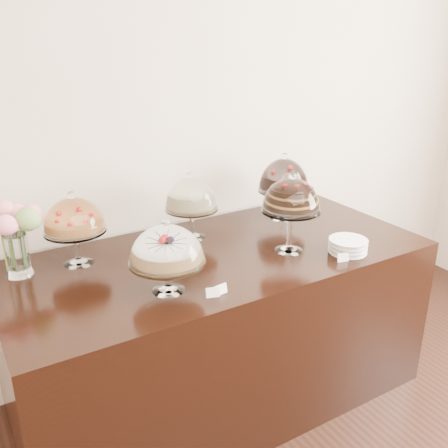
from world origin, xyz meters
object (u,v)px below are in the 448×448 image
cake_stand_cheesecake (191,197)px  plate_stack (348,246)px  display_counter (219,327)px  cake_stand_sugar_sponge (167,248)px  cake_stand_choco_layer (291,198)px  flower_vase (14,228)px  cake_stand_fruit_tart (74,218)px  cake_stand_dark_choco (284,178)px

cake_stand_cheesecake → plate_stack: cake_stand_cheesecake is taller
cake_stand_cheesecake → display_counter: bearing=-86.0°
cake_stand_cheesecake → plate_stack: 0.87m
display_counter → cake_stand_sugar_sponge: (-0.39, -0.22, 0.66)m
cake_stand_choco_layer → flower_vase: 1.33m
cake_stand_fruit_tart → display_counter: bearing=-21.5°
display_counter → cake_stand_dark_choco: bearing=22.8°
cake_stand_dark_choco → display_counter: bearing=-157.2°
plate_stack → cake_stand_cheesecake: bearing=134.8°
flower_vase → cake_stand_sugar_sponge: bearing=-43.3°
cake_stand_sugar_sponge → cake_stand_choco_layer: size_ratio=0.80×
cake_stand_dark_choco → cake_stand_fruit_tart: (-1.26, 0.01, -0.02)m
cake_stand_fruit_tart → plate_stack: 1.39m
display_counter → cake_stand_dark_choco: (0.60, 0.25, 0.71)m
cake_stand_sugar_sponge → cake_stand_choco_layer: (0.73, 0.07, 0.09)m
cake_stand_sugar_sponge → plate_stack: (0.97, -0.11, -0.17)m
cake_stand_dark_choco → cake_stand_fruit_tart: 1.26m
cake_stand_sugar_sponge → cake_stand_fruit_tart: size_ratio=0.91×
cake_stand_cheesecake → cake_stand_fruit_tart: 0.64m
cake_stand_fruit_tart → cake_stand_cheesecake: bearing=0.6°
cake_stand_choco_layer → cake_stand_cheesecake: 0.55m
cake_stand_cheesecake → cake_stand_fruit_tart: size_ratio=1.01×
flower_vase → plate_stack: (1.51, -0.61, -0.20)m
cake_stand_cheesecake → plate_stack: size_ratio=1.97×
display_counter → flower_vase: 1.18m
cake_stand_fruit_tart → cake_stand_sugar_sponge: bearing=-61.3°
cake_stand_choco_layer → flower_vase: cake_stand_choco_layer is taller
display_counter → plate_stack: (0.58, -0.34, 0.49)m
cake_stand_dark_choco → cake_stand_cheesecake: bearing=178.8°
plate_stack → cake_stand_sugar_sponge: bearing=173.5°
cake_stand_choco_layer → plate_stack: cake_stand_choco_layer is taller
cake_stand_sugar_sponge → cake_stand_choco_layer: bearing=5.5°
display_counter → cake_stand_sugar_sponge: size_ratio=6.46×
cake_stand_fruit_tart → flower_vase: bearing=176.2°
cake_stand_sugar_sponge → cake_stand_fruit_tart: cake_stand_fruit_tart is taller
cake_stand_cheesecake → flower_vase: size_ratio=1.06×
flower_vase → plate_stack: size_ratio=1.86×
cake_stand_choco_layer → plate_stack: (0.24, -0.18, -0.25)m
cake_stand_choco_layer → cake_stand_dark_choco: (0.27, 0.41, -0.04)m
plate_stack → flower_vase: bearing=157.8°
cake_stand_sugar_sponge → cake_stand_cheesecake: 0.62m
cake_stand_fruit_tart → cake_stand_dark_choco: bearing=-0.3°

